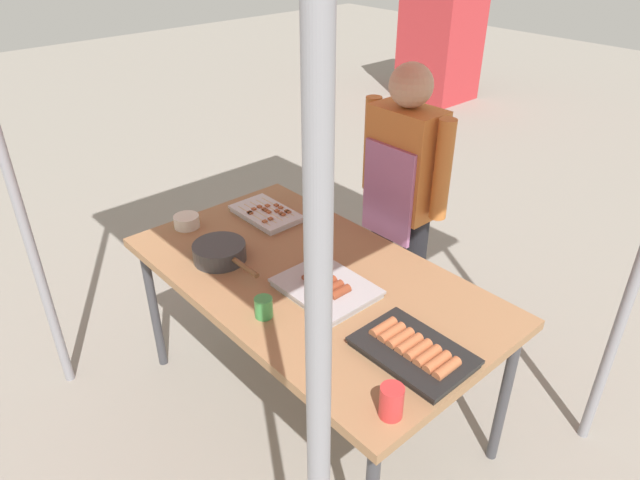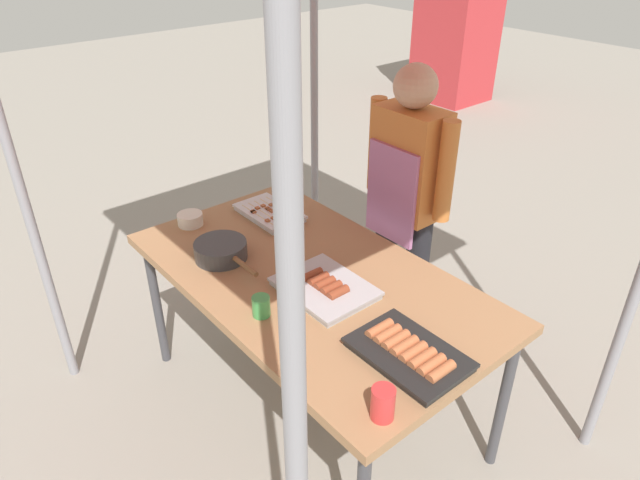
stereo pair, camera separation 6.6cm
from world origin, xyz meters
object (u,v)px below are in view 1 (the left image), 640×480
object	(u,v)px
tray_meat_skewers	(266,214)
neighbor_stall_left	(443,13)
condiment_bowl	(187,221)
drink_cup_by_wok	(391,402)
drink_cup_near_edge	(264,307)
tray_pork_links	(413,351)
tray_grilled_sausages	(326,287)
vendor_woman	(402,190)
cooking_wok	(220,252)
stall_table	(311,286)

from	to	relation	value
tray_meat_skewers	neighbor_stall_left	distance (m)	4.84
condiment_bowl	drink_cup_by_wok	world-z (taller)	drink_cup_by_wok
condiment_bowl	drink_cup_by_wok	xyz separation A→B (m)	(1.43, -0.14, 0.03)
tray_meat_skewers	drink_cup_by_wok	size ratio (longest dim) A/B	3.13
drink_cup_near_edge	tray_pork_links	bearing A→B (deg)	25.77
tray_grilled_sausages	tray_pork_links	size ratio (longest dim) A/B	0.96
vendor_woman	neighbor_stall_left	distance (m)	4.58
neighbor_stall_left	tray_grilled_sausages	bearing A→B (deg)	-56.88
drink_cup_near_edge	neighbor_stall_left	size ratio (longest dim) A/B	0.04
cooking_wok	drink_cup_by_wok	xyz separation A→B (m)	(1.07, -0.10, 0.01)
tray_grilled_sausages	drink_cup_by_wok	world-z (taller)	drink_cup_by_wok
tray_grilled_sausages	tray_pork_links	world-z (taller)	same
neighbor_stall_left	drink_cup_by_wok	bearing A→B (deg)	-53.53
drink_cup_near_edge	vendor_woman	distance (m)	1.05
stall_table	cooking_wok	distance (m)	0.42
tray_grilled_sausages	cooking_wok	xyz separation A→B (m)	(-0.48, -0.18, 0.02)
tray_meat_skewers	condiment_bowl	size ratio (longest dim) A/B	2.87
condiment_bowl	drink_cup_near_edge	bearing A→B (deg)	-9.89
stall_table	drink_cup_by_wok	size ratio (longest dim) A/B	14.60
tray_grilled_sausages	drink_cup_by_wok	bearing A→B (deg)	-25.18
stall_table	cooking_wok	bearing A→B (deg)	-148.70
tray_grilled_sausages	tray_meat_skewers	size ratio (longest dim) A/B	1.09
drink_cup_by_wok	tray_pork_links	bearing A→B (deg)	116.44
tray_grilled_sausages	neighbor_stall_left	xyz separation A→B (m)	(-2.92, 4.47, 0.21)
drink_cup_near_edge	drink_cup_by_wok	xyz separation A→B (m)	(0.63, -0.00, 0.01)
tray_grilled_sausages	drink_cup_near_edge	xyz separation A→B (m)	(-0.04, -0.28, 0.02)
tray_pork_links	vendor_woman	size ratio (longest dim) A/B	0.26
condiment_bowl	tray_grilled_sausages	bearing A→B (deg)	9.54
drink_cup_near_edge	vendor_woman	xyz separation A→B (m)	(-0.23, 1.02, 0.08)
tray_pork_links	vendor_woman	world-z (taller)	vendor_woman
tray_grilled_sausages	drink_cup_by_wok	xyz separation A→B (m)	(0.60, -0.28, 0.04)
cooking_wok	drink_cup_near_edge	distance (m)	0.45
tray_meat_skewers	drink_cup_near_edge	size ratio (longest dim) A/B	4.26
tray_grilled_sausages	neighbor_stall_left	distance (m)	5.35
condiment_bowl	neighbor_stall_left	xyz separation A→B (m)	(-2.09, 4.61, 0.21)
tray_pork_links	cooking_wok	world-z (taller)	cooking_wok
tray_grilled_sausages	cooking_wok	distance (m)	0.51
drink_cup_near_edge	drink_cup_by_wok	size ratio (longest dim) A/B	0.73
tray_pork_links	tray_meat_skewers	bearing A→B (deg)	168.39
tray_meat_skewers	neighbor_stall_left	xyz separation A→B (m)	(-2.26, 4.27, 0.22)
tray_meat_skewers	cooking_wok	bearing A→B (deg)	-64.72
tray_pork_links	drink_cup_near_edge	bearing A→B (deg)	-154.23
tray_pork_links	drink_cup_by_wok	bearing A→B (deg)	-63.56
stall_table	cooking_wok	world-z (taller)	cooking_wok
tray_meat_skewers	neighbor_stall_left	world-z (taller)	neighbor_stall_left
tray_pork_links	drink_cup_near_edge	size ratio (longest dim) A/B	4.85
drink_cup_near_edge	tray_meat_skewers	bearing A→B (deg)	142.31
tray_grilled_sausages	tray_pork_links	bearing A→B (deg)	-3.72
tray_grilled_sausages	vendor_woman	world-z (taller)	vendor_woman
tray_meat_skewers	tray_pork_links	size ratio (longest dim) A/B	0.88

